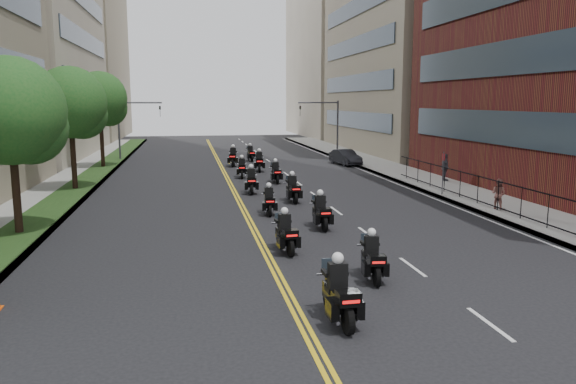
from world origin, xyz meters
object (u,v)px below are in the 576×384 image
motorcycle_4 (269,202)px  motorcycle_9 (259,162)px  motorcycle_1 (372,260)px  pedestrian_c (445,167)px  motorcycle_10 (233,158)px  motorcycle_0 (339,295)px  pedestrian_b (498,194)px  motorcycle_3 (321,213)px  motorcycle_11 (250,154)px  motorcycle_7 (276,173)px  motorcycle_2 (285,234)px  motorcycle_6 (251,182)px  motorcycle_8 (242,169)px  parked_sedan (345,157)px  motorcycle_5 (293,190)px

motorcycle_4 → motorcycle_9: 17.14m
motorcycle_1 → pedestrian_c: bearing=64.9°
motorcycle_10 → motorcycle_0: bearing=-82.4°
pedestrian_b → motorcycle_3: bearing=70.1°
motorcycle_1 → motorcycle_11: bearing=95.9°
motorcycle_7 → motorcycle_2: bearing=-97.9°
motorcycle_0 → pedestrian_c: 26.27m
motorcycle_6 → motorcycle_8: size_ratio=1.06×
motorcycle_10 → pedestrian_b: size_ratio=1.64×
motorcycle_1 → motorcycle_4: (-1.71, 10.83, -0.03)m
motorcycle_10 → motorcycle_11: 4.20m
motorcycle_1 → pedestrian_b: 13.53m
motorcycle_0 → pedestrian_b: (11.73, 12.51, 0.22)m
motorcycle_3 → motorcycle_9: bearing=90.2°
motorcycle_6 → parked_sedan: motorcycle_6 is taller
motorcycle_0 → motorcycle_11: motorcycle_0 is taller
motorcycle_4 → pedestrian_c: (13.38, 8.46, 0.46)m
motorcycle_2 → motorcycle_10: motorcycle_10 is taller
motorcycle_1 → motorcycle_5: 13.95m
parked_sedan → pedestrian_b: 21.93m
motorcycle_8 → pedestrian_c: 14.39m
motorcycle_0 → motorcycle_7: (2.20, 24.61, -0.05)m
motorcycle_1 → motorcycle_9: 27.89m
motorcycle_10 → parked_sedan: size_ratio=0.62×
motorcycle_3 → motorcycle_10: (-1.90, 24.54, 0.07)m
motorcycle_0 → motorcycle_6: size_ratio=1.02×
motorcycle_5 → motorcycle_6: (-1.93, 3.40, 0.02)m
motorcycle_1 → motorcycle_7: (0.27, 21.43, 0.02)m
motorcycle_3 → motorcycle_9: 20.59m
motorcycle_10 → pedestrian_c: 18.42m
motorcycle_5 → motorcycle_6: bearing=117.8°
motorcycle_7 → motorcycle_0: bearing=-95.3°
motorcycle_1 → motorcycle_8: bearing=100.2°
motorcycle_1 → motorcycle_5: motorcycle_5 is taller
motorcycle_2 → motorcycle_6: (0.25, 13.65, 0.04)m
motorcycle_6 → motorcycle_9: size_ratio=0.97×
motorcycle_5 → motorcycle_6: 3.91m
motorcycle_5 → motorcycle_3: bearing=-91.5°
motorcycle_4 → parked_sedan: motorcycle_4 is taller
motorcycle_1 → motorcycle_2: 4.27m
motorcycle_6 → motorcycle_10: motorcycle_10 is taller
motorcycle_11 → motorcycle_3: bearing=-94.2°
motorcycle_9 → motorcycle_0: bearing=-87.7°
motorcycle_1 → motorcycle_6: bearing=102.2°
motorcycle_2 → motorcycle_4: (0.41, 7.12, -0.04)m
motorcycle_8 → motorcycle_11: motorcycle_11 is taller
motorcycle_6 → motorcycle_7: bearing=67.0°
motorcycle_0 → motorcycle_8: 27.64m
motorcycle_1 → parked_sedan: bearing=81.7°
motorcycle_6 → motorcycle_2: bearing=-86.4°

